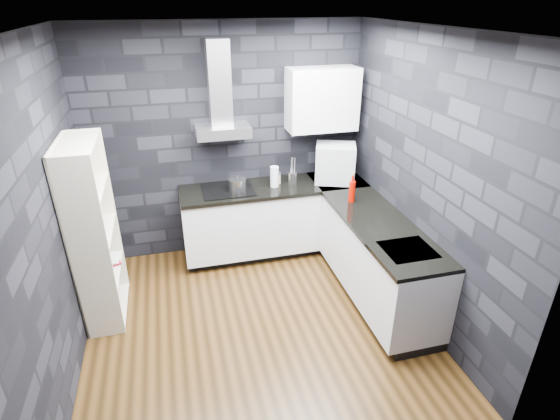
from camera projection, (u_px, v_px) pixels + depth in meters
name	position (u px, v px, depth m)	size (l,w,h in m)	color
ground	(257.00, 324.00, 4.30)	(3.20, 3.20, 0.00)	#432A11
ceiling	(248.00, 29.00, 3.11)	(3.20, 3.20, 0.00)	silver
wall_back	(226.00, 144.00, 5.12)	(3.20, 0.05, 2.70)	black
wall_front	(315.00, 326.00, 2.30)	(3.20, 0.05, 2.70)	black
wall_left	(46.00, 223.00, 3.34)	(0.05, 3.20, 2.70)	black
wall_right	(424.00, 182.00, 4.08)	(0.05, 3.20, 2.70)	black
toekick_back	(274.00, 246.00, 5.56)	(2.18, 0.50, 0.10)	black
toekick_right	(378.00, 293.00, 4.67)	(0.50, 1.78, 0.10)	black
counter_back_cab	(274.00, 217.00, 5.33)	(2.20, 0.60, 0.76)	silver
counter_right_cab	(378.00, 260.00, 4.47)	(0.60, 1.80, 0.76)	silver
counter_back_top	(274.00, 187.00, 5.15)	(2.20, 0.62, 0.04)	black
counter_right_top	(381.00, 225.00, 4.29)	(0.62, 1.80, 0.04)	black
counter_corner_top	(338.00, 180.00, 5.34)	(0.62, 0.62, 0.04)	black
hood_body	(223.00, 131.00, 4.84)	(0.60, 0.34, 0.12)	silver
hood_chimney	(219.00, 83.00, 4.68)	(0.24, 0.20, 0.90)	silver
upper_cabinet	(322.00, 99.00, 4.97)	(0.80, 0.35, 0.70)	silver
cooktop	(228.00, 190.00, 5.02)	(0.58, 0.50, 0.01)	black
sink_rim	(408.00, 250.00, 3.86)	(0.44, 0.40, 0.01)	silver
pot	(237.00, 185.00, 4.98)	(0.20, 0.20, 0.12)	#B7B6BB
glass_vase	(274.00, 177.00, 5.07)	(0.10, 0.10, 0.24)	white
storage_jar	(277.00, 179.00, 5.19)	(0.10, 0.10, 0.12)	#CBB58A
utensil_crock	(292.00, 177.00, 5.19)	(0.11, 0.11, 0.14)	#B7B6BB
appliance_garage	(335.00, 163.00, 5.17)	(0.45, 0.35, 0.45)	#A9ADB1
red_bottle	(352.00, 191.00, 4.70)	(0.07, 0.07, 0.23)	#930900
bookshelf	(94.00, 234.00, 4.11)	(0.34, 0.80, 1.80)	beige
fruit_bowl	(92.00, 236.00, 3.99)	(0.19, 0.19, 0.05)	white
book_red	(100.00, 255.00, 4.38)	(0.17, 0.02, 0.23)	maroon
book_second	(101.00, 250.00, 4.42)	(0.17, 0.02, 0.23)	#B2B2B2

